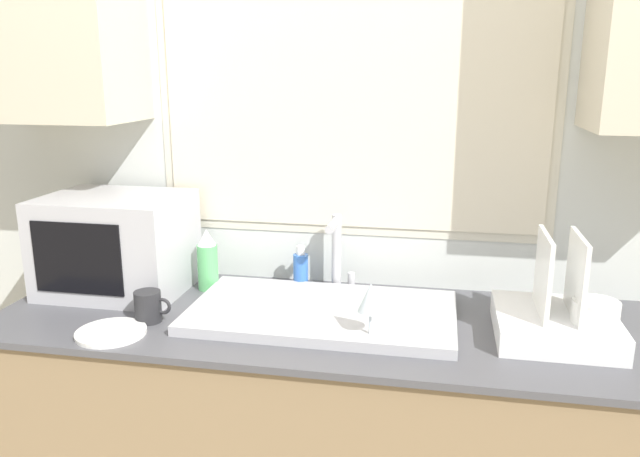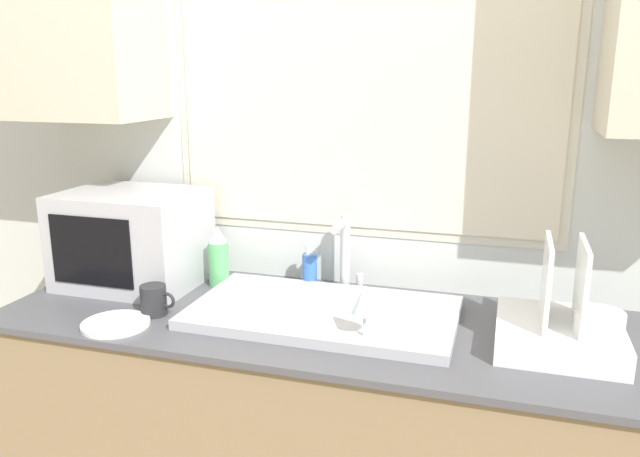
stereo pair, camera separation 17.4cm
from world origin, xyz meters
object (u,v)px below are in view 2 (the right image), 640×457
object	(u,v)px
microwave	(132,238)
wine_glass	(365,301)
faucet	(345,249)
dish_rack	(563,328)
mug_near_sink	(154,300)
soap_bottle	(310,269)
spray_bottle	(219,257)

from	to	relation	value
microwave	wine_glass	world-z (taller)	microwave
faucet	wine_glass	distance (m)	0.42
dish_rack	mug_near_sink	bearing A→B (deg)	-174.76
dish_rack	soap_bottle	distance (m)	0.82
microwave	mug_near_sink	distance (m)	0.34
spray_bottle	wine_glass	distance (m)	0.67
spray_bottle	soap_bottle	size ratio (longest dim) A/B	1.39
faucet	dish_rack	bearing A→B (deg)	-21.23
wine_glass	microwave	bearing A→B (deg)	163.07
faucet	mug_near_sink	bearing A→B (deg)	-143.89
spray_bottle	microwave	bearing A→B (deg)	-167.62
wine_glass	mug_near_sink	bearing A→B (deg)	177.27
faucet	dish_rack	size ratio (longest dim) A/B	0.79
faucet	soap_bottle	bearing A→B (deg)	178.45
microwave	wine_glass	distance (m)	0.91
dish_rack	wine_glass	xyz separation A→B (m)	(-0.50, -0.14, 0.07)
dish_rack	soap_bottle	size ratio (longest dim) A/B	2.18
faucet	microwave	world-z (taller)	microwave
faucet	microwave	bearing A→B (deg)	-169.89
soap_bottle	microwave	bearing A→B (deg)	-167.54
dish_rack	wine_glass	world-z (taller)	dish_rack
mug_near_sink	soap_bottle	bearing A→B (deg)	44.43
faucet	mug_near_sink	world-z (taller)	faucet
dish_rack	spray_bottle	size ratio (longest dim) A/B	1.57
microwave	soap_bottle	world-z (taller)	microwave
mug_near_sink	wine_glass	bearing A→B (deg)	-2.73
soap_bottle	spray_bottle	bearing A→B (deg)	-167.46
dish_rack	microwave	bearing A→B (deg)	174.66
microwave	wine_glass	size ratio (longest dim) A/B	2.60
faucet	microwave	size ratio (longest dim) A/B	0.57
wine_glass	soap_bottle	bearing A→B (deg)	125.25
microwave	mug_near_sink	xyz separation A→B (m)	(0.22, -0.23, -0.11)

